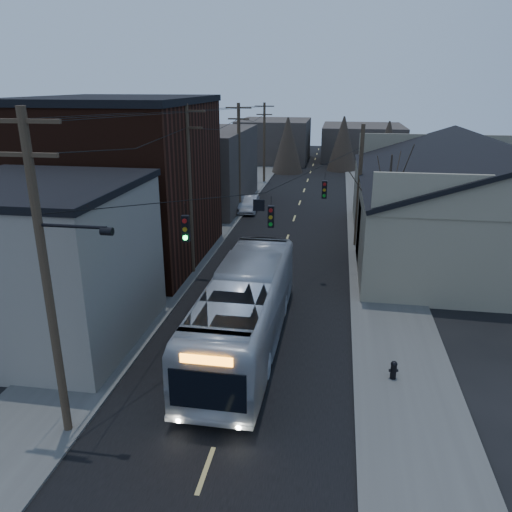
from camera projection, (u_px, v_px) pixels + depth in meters
The scene contains 14 objects.
road_surface at pixel (292, 225), 41.15m from camera, with size 9.00×110.00×0.02m, color black.
sidewalk_left at pixel (215, 221), 42.13m from camera, with size 4.00×110.00×0.12m, color #474744.
sidewalk_right at pixel (373, 227), 40.15m from camera, with size 4.00×110.00×0.12m, color #474744.
building_clapboard at pixel (44, 266), 21.80m from camera, with size 8.00×8.00×7.00m, color slate.
building_brick at pixel (123, 184), 31.71m from camera, with size 10.00×12.00×10.00m, color black.
building_left_far at pixel (199, 168), 47.04m from camera, with size 9.00×14.00×7.00m, color #39322D.
warehouse at pixel (478, 214), 33.63m from camera, with size 16.16×20.60×7.73m.
building_far_left at pixel (274, 141), 73.71m from camera, with size 10.00×12.00×6.00m, color #39322D.
building_far_right at pixel (362, 142), 76.56m from camera, with size 12.00×14.00×5.00m, color #39322D.
bare_tree at pixel (387, 216), 29.66m from camera, with size 0.40×0.40×7.20m, color black.
utility_lines at pixel (241, 176), 34.54m from camera, with size 11.24×45.28×10.50m.
bus at pixel (245, 310), 21.66m from camera, with size 2.95×12.59×3.51m, color #ADB2B9.
parked_car at pixel (249, 204), 45.12m from camera, with size 1.48×4.26×1.40m, color #9EA0A5.
fire_hydrant at pixel (394, 369), 19.41m from camera, with size 0.37×0.26×0.76m.
Camera 1 is at (3.45, -9.69, 11.07)m, focal length 35.00 mm.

